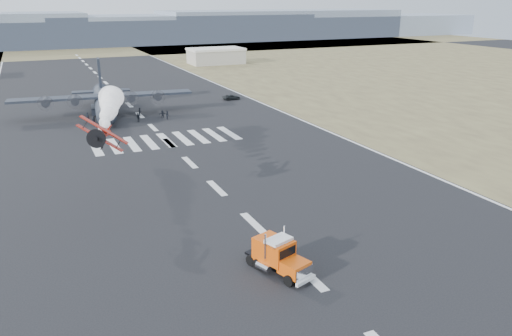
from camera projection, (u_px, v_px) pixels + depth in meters
ground at (308, 275)px, 45.25m from camera, size 500.00×500.00×0.00m
scrub_far at (71, 50)px, 243.53m from camera, size 500.00×80.00×0.00m
runway_markings at (153, 128)px, 96.97m from camera, size 60.00×260.00×0.01m
ridge_seg_d at (65, 33)px, 267.30m from camera, size 150.00×50.00×13.00m
ridge_seg_e at (182, 28)px, 292.42m from camera, size 150.00×50.00×15.00m
ridge_seg_f at (280, 24)px, 317.54m from camera, size 150.00×50.00×17.00m
ridge_seg_g at (364, 25)px, 343.63m from camera, size 150.00×50.00×13.00m
hangar_right at (216, 56)px, 191.60m from camera, size 20.50×12.50×5.90m
semi_truck at (278, 255)px, 45.30m from camera, size 4.41×7.64×3.37m
aerobatic_biplane at (102, 135)px, 56.64m from camera, size 5.16×5.53×4.45m
smoke_trail at (110, 101)px, 74.46m from camera, size 6.44×22.62×3.76m
transport_aircraft at (103, 101)px, 107.62m from camera, size 37.63×30.91×10.85m
support_vehicle at (232, 97)px, 123.64m from camera, size 4.49×2.31×1.21m
crew_a at (87, 117)px, 102.02m from camera, size 0.82×0.81×1.75m
crew_b at (140, 112)px, 106.75m from camera, size 0.79×0.94×1.67m
crew_c at (102, 114)px, 104.61m from camera, size 1.12×1.22×1.76m
crew_d at (138, 117)px, 101.47m from camera, size 0.97×1.18×1.79m
crew_e at (113, 115)px, 103.44m from camera, size 0.82×0.52×1.64m
crew_f at (163, 114)px, 104.56m from camera, size 1.58×0.92×1.62m
crew_g at (94, 121)px, 98.40m from camera, size 0.80×0.74×1.78m
crew_h at (168, 115)px, 103.54m from camera, size 0.51×0.82×1.69m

